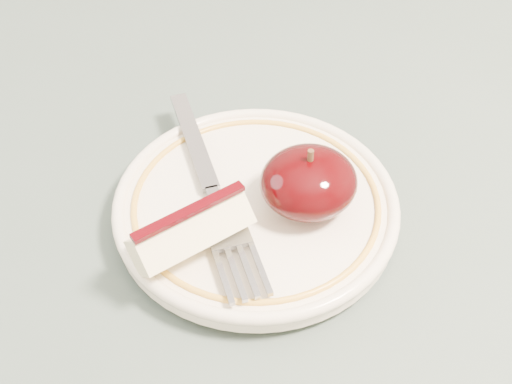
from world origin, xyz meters
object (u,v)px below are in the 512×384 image
object	(u,v)px
fork	(212,190)
table	(245,364)
apple_half	(309,182)
plate	(256,206)

from	to	relation	value
fork	table	bearing A→B (deg)	-179.20
table	apple_half	bearing A→B (deg)	38.03
table	fork	bearing A→B (deg)	90.82
apple_half	fork	world-z (taller)	apple_half
apple_half	table	bearing A→B (deg)	-141.97
plate	fork	xyz separation A→B (m)	(-0.03, 0.01, 0.01)
apple_half	fork	size ratio (longest dim) A/B	0.33
fork	plate	bearing A→B (deg)	-118.81
table	fork	distance (m)	0.13
table	plate	size ratio (longest dim) A/B	4.66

